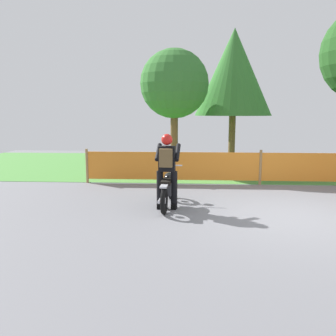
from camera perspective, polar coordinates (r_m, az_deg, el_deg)
ground at (r=7.78m, az=19.47°, el=-7.61°), size 24.00×24.00×0.02m
grass_verge at (r=14.47m, az=11.92°, el=0.41°), size 24.00×7.51×0.01m
barrier_fence at (r=10.73m, az=14.92°, el=0.17°), size 10.61×0.08×1.05m
tree_leftmost at (r=13.24m, az=1.05°, el=13.56°), size 2.55×2.55×4.47m
tree_near_left at (r=15.04m, az=10.73°, el=15.13°), size 3.16×3.16×5.53m
motorcycle_lead at (r=8.03m, az=-0.00°, el=-3.28°), size 0.55×1.89×0.89m
rider_lead at (r=7.73m, az=-0.18°, el=0.15°), size 0.57×0.70×1.69m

